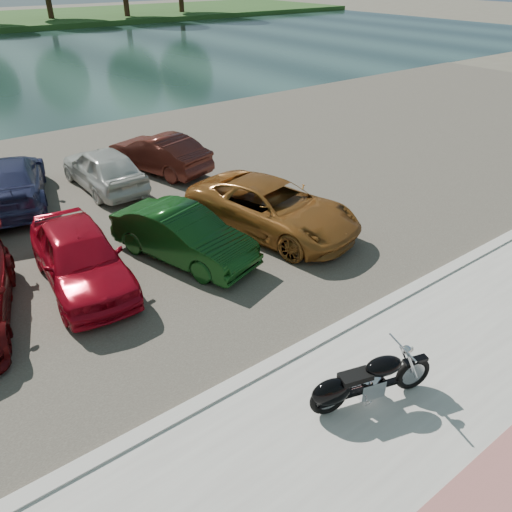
{
  "coord_description": "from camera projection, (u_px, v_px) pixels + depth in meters",
  "views": [
    {
      "loc": [
        -6.34,
        -3.46,
        6.65
      ],
      "look_at": [
        -0.65,
        4.05,
        1.1
      ],
      "focal_mm": 35.0,
      "sensor_mm": 36.0,
      "label": 1
    }
  ],
  "objects": [
    {
      "name": "ground",
      "position": [
        419.0,
        387.0,
        9.05
      ],
      "size": [
        200.0,
        200.0,
        0.0
      ],
      "primitive_type": "plane",
      "color": "#595447",
      "rests_on": "ground"
    },
    {
      "name": "promenade",
      "position": [
        469.0,
        420.0,
        8.34
      ],
      "size": [
        60.0,
        6.0,
        0.1
      ],
      "primitive_type": "cube",
      "color": "#ACA8A2",
      "rests_on": "ground"
    },
    {
      "name": "kerb",
      "position": [
        340.0,
        329.0,
        10.39
      ],
      "size": [
        60.0,
        0.3,
        0.14
      ],
      "primitive_type": "cube",
      "color": "#ACA8A2",
      "rests_on": "ground"
    },
    {
      "name": "parking_lot",
      "position": [
        146.0,
        194.0,
        16.59
      ],
      "size": [
        60.0,
        18.0,
        0.04
      ],
      "primitive_type": "cube",
      "color": "#454038",
      "rests_on": "ground"
    },
    {
      "name": "motorcycle",
      "position": [
        361.0,
        383.0,
        8.37
      ],
      "size": [
        2.27,
        1.0,
        1.05
      ],
      "rotation": [
        0.0,
        0.0,
        -0.3
      ],
      "color": "black",
      "rests_on": "promenade"
    },
    {
      "name": "car_4",
      "position": [
        80.0,
        257.0,
        11.55
      ],
      "size": [
        2.14,
        4.45,
        1.47
      ],
      "primitive_type": "imported",
      "rotation": [
        0.0,
        0.0,
        -0.1
      ],
      "color": "#AA0B1C",
      "rests_on": "parking_lot"
    },
    {
      "name": "car_5",
      "position": [
        183.0,
        235.0,
        12.61
      ],
      "size": [
        2.51,
        4.25,
        1.32
      ],
      "primitive_type": "imported",
      "rotation": [
        0.0,
        0.0,
        0.3
      ],
      "color": "#0F3811",
      "rests_on": "parking_lot"
    },
    {
      "name": "car_6",
      "position": [
        272.0,
        208.0,
        13.92
      ],
      "size": [
        3.48,
        5.52,
        1.42
      ],
      "primitive_type": "imported",
      "rotation": [
        0.0,
        0.0,
        0.23
      ],
      "color": "#935721",
      "rests_on": "parking_lot"
    },
    {
      "name": "car_11",
      "position": [
        9.0,
        181.0,
        15.55
      ],
      "size": [
        3.36,
        5.43,
        1.47
      ],
      "primitive_type": "imported",
      "rotation": [
        0.0,
        0.0,
        2.87
      ],
      "color": "navy",
      "rests_on": "parking_lot"
    },
    {
      "name": "car_12",
      "position": [
        103.0,
        168.0,
        16.62
      ],
      "size": [
        1.73,
        4.17,
        1.41
      ],
      "primitive_type": "imported",
      "rotation": [
        0.0,
        0.0,
        3.16
      ],
      "color": "silver",
      "rests_on": "parking_lot"
    },
    {
      "name": "car_13",
      "position": [
        159.0,
        153.0,
        18.01
      ],
      "size": [
        2.52,
        4.33,
        1.35
      ],
      "primitive_type": "imported",
      "rotation": [
        0.0,
        0.0,
        3.43
      ],
      "color": "#4B1A14",
      "rests_on": "parking_lot"
    }
  ]
}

